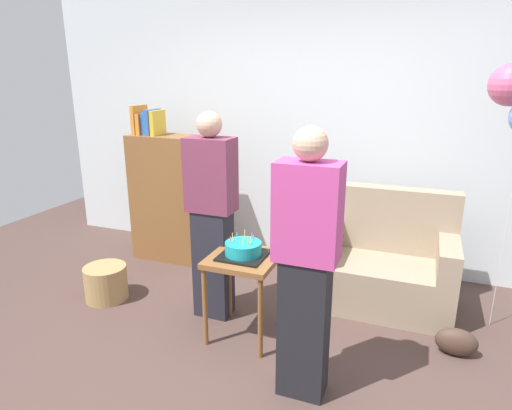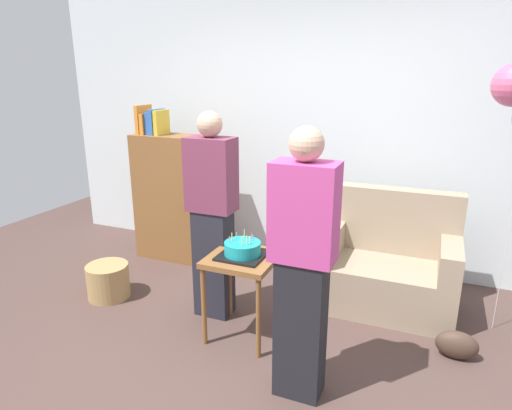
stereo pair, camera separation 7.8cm
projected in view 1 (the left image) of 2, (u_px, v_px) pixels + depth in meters
name	position (u px, v px, depth m)	size (l,w,h in m)	color
ground_plane	(238.00, 373.00, 2.89)	(8.00, 8.00, 0.00)	#4C3833
wall_back	(319.00, 130.00, 4.33)	(6.00, 0.10, 2.70)	silver
couch	(385.00, 265.00, 3.70)	(1.10, 0.70, 0.96)	gray
bookshelf	(171.00, 196.00, 4.53)	(0.80, 0.36, 1.59)	brown
side_table	(243.00, 269.00, 3.16)	(0.48, 0.48, 0.64)	brown
birthday_cake	(243.00, 250.00, 3.12)	(0.32, 0.32, 0.17)	black
person_blowing_candles	(212.00, 216.00, 3.38)	(0.36, 0.22, 1.63)	#23232D
person_holding_cake	(306.00, 267.00, 2.49)	(0.36, 0.22, 1.63)	black
wicker_basket	(106.00, 283.00, 3.80)	(0.36, 0.36, 0.30)	#A88451
handbag	(456.00, 342.00, 3.05)	(0.28, 0.14, 0.20)	#473328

